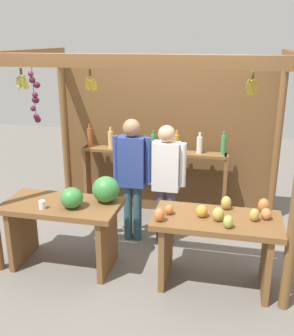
{
  "coord_description": "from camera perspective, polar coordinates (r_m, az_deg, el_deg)",
  "views": [
    {
      "loc": [
        0.93,
        -4.36,
        2.48
      ],
      "look_at": [
        0.0,
        -0.19,
        1.05
      ],
      "focal_mm": 41.99,
      "sensor_mm": 36.0,
      "label": 1
    }
  ],
  "objects": [
    {
      "name": "ground_plane",
      "position": [
        5.1,
        0.49,
        -10.62
      ],
      "size": [
        12.0,
        12.0,
        0.0
      ],
      "primitive_type": "plane",
      "color": "slate",
      "rests_on": "ground"
    },
    {
      "name": "fruit_counter_right",
      "position": [
        4.1,
        10.06,
        -9.47
      ],
      "size": [
        1.28,
        0.65,
        0.91
      ],
      "color": "brown",
      "rests_on": "ground"
    },
    {
      "name": "bottle_shelf_unit",
      "position": [
        5.46,
        0.85,
        0.59
      ],
      "size": [
        2.03,
        0.22,
        1.33
      ],
      "color": "brown",
      "rests_on": "ground"
    },
    {
      "name": "fruit_counter_left",
      "position": [
        4.41,
        -10.93,
        -6.48
      ],
      "size": [
        1.32,
        0.68,
        1.05
      ],
      "color": "brown",
      "rests_on": "ground"
    },
    {
      "name": "market_stall",
      "position": [
        5.02,
        1.53,
        5.67
      ],
      "size": [
        3.17,
        2.05,
        2.34
      ],
      "color": "brown",
      "rests_on": "ground"
    },
    {
      "name": "vendor_man",
      "position": [
        4.8,
        -2.17,
        -0.29
      ],
      "size": [
        0.48,
        0.21,
        1.57
      ],
      "rotation": [
        0.0,
        0.0,
        -0.02
      ],
      "color": "#2D505C",
      "rests_on": "ground"
    },
    {
      "name": "vendor_woman",
      "position": [
        4.76,
        2.78,
        -1.01
      ],
      "size": [
        0.48,
        0.2,
        1.51
      ],
      "rotation": [
        0.0,
        0.0,
        -0.13
      ],
      "color": "#564659",
      "rests_on": "ground"
    }
  ]
}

